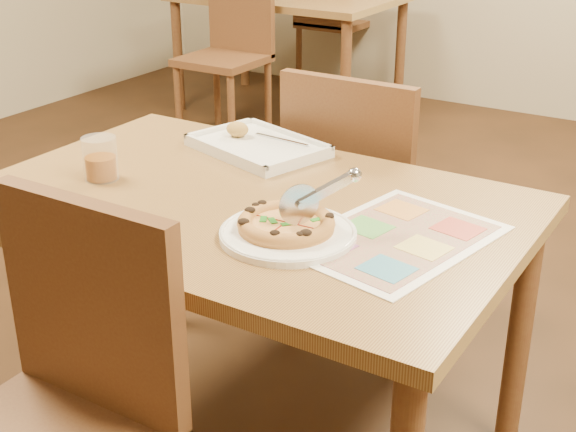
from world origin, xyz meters
The scene contains 12 objects.
dining_table centered at (0.00, 0.00, 0.63)m, with size 1.30×0.85×0.72m.
chair_near centered at (0.00, -0.60, 0.57)m, with size 0.42×0.42×0.47m.
chair_far centered at (0.00, 0.60, 0.57)m, with size 0.42×0.42×0.47m.
bg_table centered at (-1.60, 2.80, 0.63)m, with size 1.30×0.85×0.72m.
bg_chair_near centered at (-1.60, 2.20, 0.57)m, with size 0.42×0.42×0.47m.
bg_chair_far centered at (-1.60, 3.30, 0.57)m, with size 0.42×0.42×0.47m.
plate centered at (0.20, -0.13, 0.73)m, with size 0.29×0.29×0.02m, color white.
pizza centered at (0.19, -0.12, 0.75)m, with size 0.21×0.21×0.03m.
pizza_cutter centered at (0.24, -0.08, 0.81)m, with size 0.11×0.15×0.10m.
appetizer_tray centered at (-0.17, 0.30, 0.73)m, with size 0.41×0.34×0.06m.
glass_tumbler centered at (-0.38, -0.08, 0.77)m, with size 0.09×0.09×0.11m.
menu centered at (0.39, -0.01, 0.72)m, with size 0.32×0.45×0.01m, color white.
Camera 1 is at (1.00, -1.43, 1.45)m, focal length 50.00 mm.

